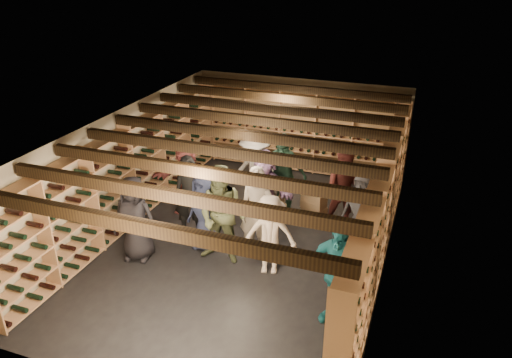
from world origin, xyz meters
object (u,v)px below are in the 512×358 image
object	(u,v)px
crate_stack_left	(274,193)
person_7	(257,214)
crate_stack_right	(315,200)
person_0	(135,219)
person_12	(362,210)
person_5	(187,180)
crate_loose	(276,210)
person_6	(205,212)
person_2	(223,216)
person_1	(190,197)
person_4	(338,273)
person_8	(345,191)
person_10	(282,175)
person_9	(255,173)
person_3	(270,235)
person_11	(264,188)

from	to	relation	value
crate_stack_left	person_7	size ratio (longest dim) A/B	0.47
crate_stack_right	person_0	xyz separation A→B (m)	(-2.72, -2.79, 0.49)
person_7	person_12	distance (m)	2.04
person_0	person_5	bearing A→B (deg)	79.02
crate_loose	person_0	size ratio (longest dim) A/B	0.30
person_5	person_12	world-z (taller)	person_5
person_7	person_6	bearing A→B (deg)	178.45
person_2	person_1	bearing A→B (deg)	146.43
person_0	person_6	size ratio (longest dim) A/B	1.05
person_4	person_8	xyz separation A→B (m)	(-0.43, 2.85, -0.00)
crate_stack_left	person_1	xyz separation A→B (m)	(-1.26, -1.55, 0.43)
person_10	person_2	bearing A→B (deg)	-101.12
person_1	person_2	xyz separation A→B (m)	(1.00, -0.65, 0.10)
person_4	person_9	size ratio (longest dim) A/B	0.96
person_2	crate_loose	bearing A→B (deg)	79.46
person_3	person_10	bearing A→B (deg)	89.03
crate_loose	person_0	xyz separation A→B (m)	(-1.93, -2.53, 0.75)
person_1	person_7	distance (m)	1.57
person_0	person_1	size ratio (longest dim) A/B	0.97
person_8	person_11	world-z (taller)	person_8
person_1	person_4	bearing A→B (deg)	-49.46
person_9	crate_stack_right	bearing A→B (deg)	30.56
person_2	person_5	distance (m)	2.06
person_4	person_3	bearing A→B (deg)	171.88
crate_stack_left	person_9	bearing A→B (deg)	-151.49
person_3	person_8	size ratio (longest dim) A/B	0.85
person_6	person_12	xyz separation A→B (m)	(2.79, 1.10, 0.00)
crate_stack_right	person_0	world-z (taller)	person_0
person_0	crate_stack_left	bearing A→B (deg)	47.33
person_9	crate_stack_left	bearing A→B (deg)	45.10
crate_stack_right	person_12	world-z (taller)	person_12
person_3	person_6	distance (m)	1.44
crate_stack_left	person_12	size ratio (longest dim) A/B	0.53
person_6	person_8	xyz separation A→B (m)	(2.36, 1.64, 0.10)
person_4	person_7	size ratio (longest dim) A/B	0.99
person_3	crate_stack_right	bearing A→B (deg)	71.36
crate_stack_right	person_9	world-z (taller)	person_9
person_4	crate_stack_left	bearing A→B (deg)	147.91
crate_loose	person_8	distance (m)	1.72
crate_loose	person_6	size ratio (longest dim) A/B	0.31
person_12	person_7	bearing A→B (deg)	-133.45
person_11	person_3	bearing A→B (deg)	-51.46
person_3	person_5	xyz separation A→B (m)	(-2.39, 1.48, 0.05)
person_9	person_11	distance (m)	0.60
person_2	person_11	distance (m)	1.57
person_7	person_9	size ratio (longest dim) A/B	0.98
person_2	person_6	distance (m)	0.57
crate_stack_right	person_12	size ratio (longest dim) A/B	0.43
person_4	person_8	size ratio (longest dim) A/B	1.00
person_0	person_7	size ratio (longest dim) A/B	0.91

